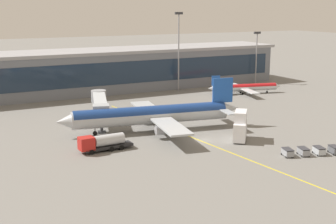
{
  "coord_description": "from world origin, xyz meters",
  "views": [
    {
      "loc": [
        -50.29,
        -80.18,
        27.59
      ],
      "look_at": [
        -3.16,
        9.79,
        4.5
      ],
      "focal_mm": 49.52,
      "sensor_mm": 36.0,
      "label": 1
    }
  ],
  "objects_px": {
    "catering_lift": "(240,126)",
    "baggage_cart_1": "(303,151)",
    "baggage_cart_3": "(334,150)",
    "baggage_cart_0": "(288,152)",
    "baggage_cart_2": "(319,150)",
    "fuel_tanker": "(102,142)",
    "commuter_jet_far": "(245,87)",
    "main_airliner": "(153,115)"
  },
  "relations": [
    {
      "from": "baggage_cart_1",
      "to": "baggage_cart_2",
      "type": "height_order",
      "value": "same"
    },
    {
      "from": "fuel_tanker",
      "to": "commuter_jet_far",
      "type": "height_order",
      "value": "commuter_jet_far"
    },
    {
      "from": "baggage_cart_1",
      "to": "baggage_cart_2",
      "type": "bearing_deg",
      "value": -17.61
    },
    {
      "from": "main_airliner",
      "to": "commuter_jet_far",
      "type": "height_order",
      "value": "main_airliner"
    },
    {
      "from": "baggage_cart_1",
      "to": "fuel_tanker",
      "type": "bearing_deg",
      "value": 148.3
    },
    {
      "from": "catering_lift",
      "to": "baggage_cart_3",
      "type": "distance_m",
      "value": 19.28
    },
    {
      "from": "catering_lift",
      "to": "baggage_cart_0",
      "type": "distance_m",
      "value": 13.28
    },
    {
      "from": "catering_lift",
      "to": "baggage_cart_1",
      "type": "relative_size",
      "value": 2.28
    },
    {
      "from": "baggage_cart_1",
      "to": "baggage_cart_3",
      "type": "relative_size",
      "value": 1.0
    },
    {
      "from": "fuel_tanker",
      "to": "catering_lift",
      "type": "bearing_deg",
      "value": -12.69
    },
    {
      "from": "baggage_cart_0",
      "to": "baggage_cart_3",
      "type": "xyz_separation_m",
      "value": [
        9.15,
        -2.9,
        0.0
      ]
    },
    {
      "from": "catering_lift",
      "to": "baggage_cart_0",
      "type": "bearing_deg",
      "value": -83.35
    },
    {
      "from": "fuel_tanker",
      "to": "catering_lift",
      "type": "xyz_separation_m",
      "value": [
        28.4,
        -6.4,
        1.32
      ]
    },
    {
      "from": "catering_lift",
      "to": "baggage_cart_2",
      "type": "distance_m",
      "value": 16.92
    },
    {
      "from": "baggage_cart_1",
      "to": "baggage_cart_2",
      "type": "relative_size",
      "value": 1.0
    },
    {
      "from": "fuel_tanker",
      "to": "baggage_cart_2",
      "type": "height_order",
      "value": "fuel_tanker"
    },
    {
      "from": "baggage_cart_1",
      "to": "commuter_jet_far",
      "type": "distance_m",
      "value": 64.22
    },
    {
      "from": "main_airliner",
      "to": "catering_lift",
      "type": "relative_size",
      "value": 6.29
    },
    {
      "from": "main_airliner",
      "to": "catering_lift",
      "type": "distance_m",
      "value": 20.2
    },
    {
      "from": "catering_lift",
      "to": "baggage_cart_0",
      "type": "xyz_separation_m",
      "value": [
        1.51,
        -13.0,
        -2.28
      ]
    },
    {
      "from": "main_airliner",
      "to": "commuter_jet_far",
      "type": "relative_size",
      "value": 1.71
    },
    {
      "from": "baggage_cart_1",
      "to": "baggage_cart_3",
      "type": "distance_m",
      "value": 6.4
    },
    {
      "from": "main_airliner",
      "to": "baggage_cart_1",
      "type": "bearing_deg",
      "value": -59.04
    },
    {
      "from": "fuel_tanker",
      "to": "baggage_cart_2",
      "type": "relative_size",
      "value": 3.64
    },
    {
      "from": "baggage_cart_3",
      "to": "main_airliner",
      "type": "bearing_deg",
      "value": 127.15
    },
    {
      "from": "baggage_cart_0",
      "to": "fuel_tanker",
      "type": "bearing_deg",
      "value": 147.05
    },
    {
      "from": "main_airliner",
      "to": "baggage_cart_0",
      "type": "relative_size",
      "value": 14.36
    },
    {
      "from": "baggage_cart_2",
      "to": "baggage_cart_1",
      "type": "bearing_deg",
      "value": 162.39
    },
    {
      "from": "catering_lift",
      "to": "baggage_cart_3",
      "type": "height_order",
      "value": "catering_lift"
    },
    {
      "from": "catering_lift",
      "to": "baggage_cart_0",
      "type": "height_order",
      "value": "catering_lift"
    },
    {
      "from": "main_airliner",
      "to": "catering_lift",
      "type": "xyz_separation_m",
      "value": [
        13.05,
        -15.4,
        -0.7
      ]
    },
    {
      "from": "catering_lift",
      "to": "fuel_tanker",
      "type": "bearing_deg",
      "value": 167.31
    },
    {
      "from": "catering_lift",
      "to": "baggage_cart_3",
      "type": "relative_size",
      "value": 2.28
    },
    {
      "from": "fuel_tanker",
      "to": "baggage_cart_0",
      "type": "bearing_deg",
      "value": -32.95
    },
    {
      "from": "baggage_cart_1",
      "to": "commuter_jet_far",
      "type": "bearing_deg",
      "value": 63.04
    },
    {
      "from": "fuel_tanker",
      "to": "baggage_cart_2",
      "type": "xyz_separation_m",
      "value": [
        36.02,
        -21.33,
        -0.96
      ]
    },
    {
      "from": "fuel_tanker",
      "to": "commuter_jet_far",
      "type": "relative_size",
      "value": 0.43
    },
    {
      "from": "main_airliner",
      "to": "baggage_cart_2",
      "type": "xyz_separation_m",
      "value": [
        20.67,
        -30.34,
        -2.98
      ]
    },
    {
      "from": "fuel_tanker",
      "to": "baggage_cart_1",
      "type": "xyz_separation_m",
      "value": [
        32.97,
        -20.36,
        -0.96
      ]
    },
    {
      "from": "fuel_tanker",
      "to": "baggage_cart_0",
      "type": "distance_m",
      "value": 35.67
    },
    {
      "from": "catering_lift",
      "to": "commuter_jet_far",
      "type": "bearing_deg",
      "value": 52.1
    },
    {
      "from": "baggage_cart_2",
      "to": "baggage_cart_3",
      "type": "height_order",
      "value": "same"
    }
  ]
}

